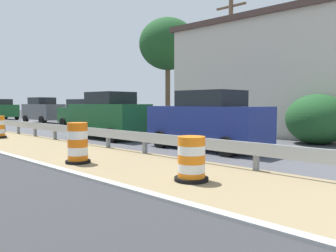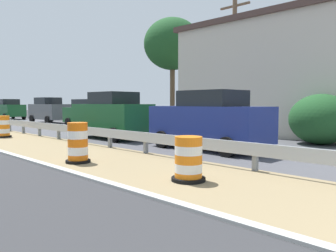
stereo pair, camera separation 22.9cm
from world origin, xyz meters
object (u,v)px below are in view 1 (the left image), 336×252
car_distant_a (87,113)px  car_mid_far_lane (43,110)px  car_trailing_near_lane (2,109)px  traffic_barrel_nearest (191,161)px  traffic_barrel_close (78,145)px  car_trailing_far_lane (109,116)px  utility_pole_near (230,63)px  car_distant_b (207,120)px

car_distant_a → car_mid_far_lane: bearing=176.5°
car_trailing_near_lane → traffic_barrel_nearest: bearing=-12.8°
traffic_barrel_close → car_trailing_far_lane: car_trailing_far_lane is taller
car_trailing_near_lane → car_mid_far_lane: 8.71m
car_trailing_near_lane → car_trailing_far_lane: bearing=-8.1°
car_mid_far_lane → car_trailing_far_lane: car_trailing_far_lane is taller
car_trailing_far_lane → utility_pole_near: size_ratio=0.57×
traffic_barrel_nearest → car_distant_a: 16.57m
car_distant_a → car_distant_b: car_distant_b is taller
traffic_barrel_close → car_trailing_far_lane: (4.41, 4.51, 0.58)m
car_mid_far_lane → car_trailing_far_lane: bearing=-16.0°
traffic_barrel_nearest → utility_pole_near: size_ratio=0.13×
traffic_barrel_nearest → traffic_barrel_close: 3.71m
car_trailing_far_lane → car_distant_b: (0.28, -5.54, -0.03)m
car_trailing_near_lane → car_mid_far_lane: car_mid_far_lane is taller
car_mid_far_lane → car_trailing_far_lane: 14.45m
car_trailing_near_lane → car_distant_b: 28.43m
traffic_barrel_nearest → car_trailing_far_lane: car_trailing_far_lane is taller
car_trailing_far_lane → car_distant_b: size_ratio=0.92×
utility_pole_near → traffic_barrel_close: bearing=-170.3°
traffic_barrel_close → car_distant_b: (4.68, -1.03, 0.55)m
traffic_barrel_close → traffic_barrel_nearest: bearing=-81.4°
traffic_barrel_nearest → car_distant_b: bearing=32.6°
utility_pole_near → car_distant_a: bearing=107.0°
car_mid_far_lane → car_distant_b: (-3.27, -19.56, -0.00)m
utility_pole_near → car_mid_far_lane: bearing=98.7°
car_distant_b → traffic_barrel_nearest: bearing=123.8°
traffic_barrel_nearest → utility_pole_near: (9.97, 5.46, 3.40)m
car_trailing_far_lane → car_trailing_near_lane: bearing=-9.5°
car_trailing_near_lane → utility_pole_near: utility_pole_near is taller
car_trailing_near_lane → car_distant_b: car_distant_b is taller
traffic_barrel_nearest → car_distant_b: 4.94m
traffic_barrel_nearest → car_trailing_far_lane: 9.07m
traffic_barrel_close → utility_pole_near: (10.52, 1.79, 3.32)m
car_trailing_far_lane → traffic_barrel_close: bearing=134.6°
car_mid_far_lane → car_distant_a: car_mid_far_lane is taller
traffic_barrel_close → utility_pole_near: utility_pole_near is taller
car_mid_far_lane → utility_pole_near: (2.57, -16.73, 2.77)m
traffic_barrel_nearest → car_trailing_far_lane: bearing=64.8°
car_trailing_near_lane → car_mid_far_lane: size_ratio=1.04×
traffic_barrel_nearest → car_distant_b: car_distant_b is taller
car_distant_b → car_trailing_near_lane: bearing=-5.0°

